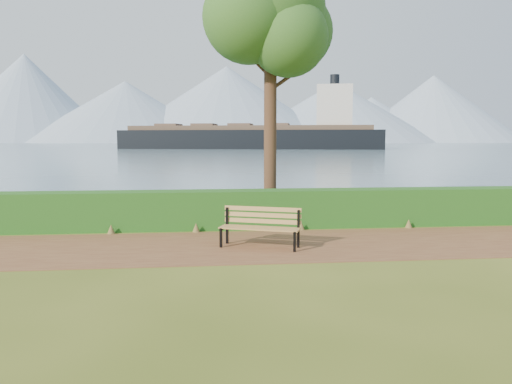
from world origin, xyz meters
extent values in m
plane|color=#405117|center=(0.00, 0.00, 0.00)|extent=(140.00, 140.00, 0.00)
cube|color=brown|center=(0.00, 0.30, 0.01)|extent=(40.00, 3.40, 0.01)
cube|color=#174714|center=(0.00, 2.60, 0.50)|extent=(32.00, 0.85, 1.00)
cube|color=slate|center=(0.00, 260.00, 0.01)|extent=(700.00, 510.00, 0.00)
cone|color=#8499B1|center=(-140.00, 410.00, 35.00)|extent=(140.00, 140.00, 70.00)
cone|color=#8499B1|center=(-60.00, 395.00, 24.00)|extent=(160.00, 160.00, 48.00)
cone|color=#8499B1|center=(20.00, 405.00, 31.00)|extent=(190.00, 190.00, 62.00)
cone|color=#8499B1|center=(110.00, 400.00, 25.00)|extent=(170.00, 170.00, 50.00)
cone|color=#8499B1|center=(200.00, 410.00, 29.00)|extent=(150.00, 150.00, 58.00)
cone|color=#8499B1|center=(-10.00, 430.00, 17.50)|extent=(120.00, 120.00, 35.00)
cone|color=#8499B1|center=(150.00, 425.00, 20.00)|extent=(130.00, 130.00, 40.00)
cube|color=black|center=(-0.54, 0.16, 0.22)|extent=(0.07, 0.07, 0.43)
cube|color=black|center=(-0.39, 0.56, 0.42)|extent=(0.07, 0.07, 0.83)
cube|color=black|center=(-0.47, 0.36, 0.41)|extent=(0.23, 0.48, 0.05)
cube|color=black|center=(0.97, -0.43, 0.22)|extent=(0.07, 0.07, 0.43)
cube|color=black|center=(1.12, -0.04, 0.42)|extent=(0.07, 0.07, 0.83)
cube|color=black|center=(1.04, -0.23, 0.41)|extent=(0.23, 0.48, 0.05)
cube|color=#A27B3E|center=(0.22, -0.11, 0.43)|extent=(1.65, 0.72, 0.03)
cube|color=#A27B3E|center=(0.27, 0.01, 0.43)|extent=(1.65, 0.72, 0.03)
cube|color=#A27B3E|center=(0.31, 0.12, 0.43)|extent=(1.65, 0.72, 0.03)
cube|color=#A27B3E|center=(0.36, 0.23, 0.43)|extent=(1.65, 0.72, 0.03)
cube|color=#A27B3E|center=(0.38, 0.29, 0.55)|extent=(1.63, 0.67, 0.10)
cube|color=#A27B3E|center=(0.38, 0.29, 0.69)|extent=(1.63, 0.67, 0.10)
cube|color=#A27B3E|center=(0.38, 0.29, 0.82)|extent=(1.63, 0.67, 0.10)
cylinder|color=#372116|center=(1.08, 4.19, 3.33)|extent=(0.37, 0.37, 6.67)
sphere|color=#27551C|center=(1.08, 4.19, 6.11)|extent=(3.15, 3.15, 3.15)
sphere|color=#27551C|center=(1.82, 4.67, 5.55)|extent=(2.41, 2.41, 2.41)
sphere|color=#27551C|center=(0.41, 3.82, 5.74)|extent=(2.59, 2.59, 2.59)
sphere|color=#27551C|center=(1.51, 3.63, 5.18)|extent=(2.22, 2.22, 2.22)
cylinder|color=#372116|center=(1.50, 4.19, 4.07)|extent=(0.97, 0.11, 0.73)
cylinder|color=#372116|center=(0.71, 4.28, 4.54)|extent=(0.75, 0.35, 0.67)
cube|color=black|center=(10.98, 114.41, 1.40)|extent=(65.81, 25.90, 6.53)
cube|color=#4B3A2D|center=(10.98, 114.41, 5.23)|extent=(60.49, 23.63, 1.12)
cube|color=beige|center=(31.24, 109.31, 10.26)|extent=(10.02, 9.51, 10.26)
cylinder|color=black|center=(31.24, 109.31, 16.32)|extent=(2.24, 2.24, 3.26)
cube|color=brown|center=(-9.27, 119.52, 5.97)|extent=(6.93, 7.34, 0.75)
cube|color=brown|center=(-0.23, 117.24, 5.97)|extent=(6.93, 7.34, 0.75)
cube|color=brown|center=(8.81, 114.96, 5.97)|extent=(6.93, 7.34, 0.75)
cube|color=brown|center=(17.86, 112.68, 5.97)|extent=(6.93, 7.34, 0.75)
camera|label=1|loc=(-0.94, -10.48, 2.34)|focal=35.00mm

